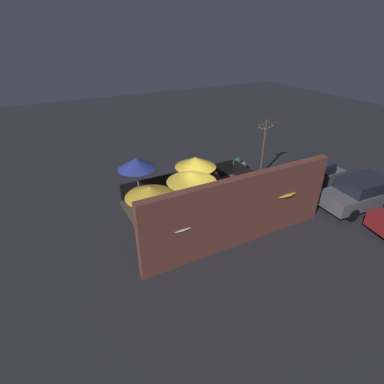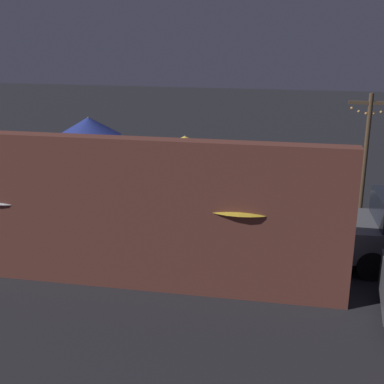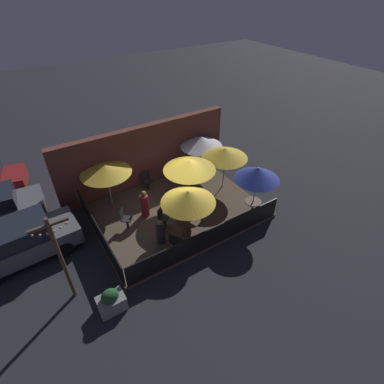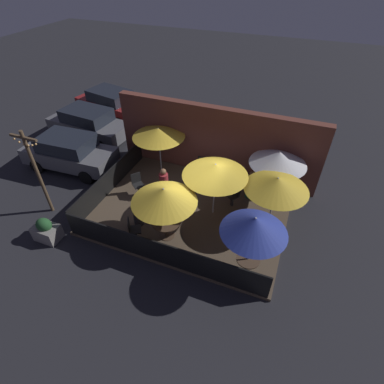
% 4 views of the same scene
% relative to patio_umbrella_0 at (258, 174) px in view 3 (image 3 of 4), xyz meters
% --- Properties ---
extents(ground_plane, '(60.00, 60.00, 0.00)m').
position_rel_patio_umbrella_0_xyz_m(ground_plane, '(-2.66, 2.04, -2.29)').
color(ground_plane, '#26262B').
extents(patio_deck, '(7.13, 5.30, 0.12)m').
position_rel_patio_umbrella_0_xyz_m(patio_deck, '(-2.66, 2.04, -2.23)').
color(patio_deck, brown).
rests_on(patio_deck, ground_plane).
extents(building_wall, '(8.73, 0.36, 3.12)m').
position_rel_patio_umbrella_0_xyz_m(building_wall, '(-2.66, 4.93, -0.73)').
color(building_wall, brown).
rests_on(building_wall, ground_plane).
extents(fence_front, '(6.93, 0.05, 0.95)m').
position_rel_patio_umbrella_0_xyz_m(fence_front, '(-2.66, -0.56, -1.70)').
color(fence_front, black).
rests_on(fence_front, patio_deck).
extents(fence_side_left, '(0.05, 5.10, 0.95)m').
position_rel_patio_umbrella_0_xyz_m(fence_side_left, '(-6.18, 2.04, -1.70)').
color(fence_side_left, black).
rests_on(fence_side_left, patio_deck).
extents(patio_umbrella_0, '(1.86, 1.86, 2.44)m').
position_rel_patio_umbrella_0_xyz_m(patio_umbrella_0, '(0.00, 0.00, 0.00)').
color(patio_umbrella_0, '#B2B2B7').
rests_on(patio_umbrella_0, patio_deck).
extents(patio_umbrella_1, '(2.13, 2.13, 2.12)m').
position_rel_patio_umbrella_0_xyz_m(patio_umbrella_1, '(-2.95, 0.55, -0.31)').
color(patio_umbrella_1, '#B2B2B7').
rests_on(patio_umbrella_1, patio_deck).
extents(patio_umbrella_2, '(2.15, 2.15, 2.06)m').
position_rel_patio_umbrella_0_xyz_m(patio_umbrella_2, '(0.06, 4.10, -0.37)').
color(patio_umbrella_2, '#B2B2B7').
rests_on(patio_umbrella_2, patio_deck).
extents(patio_umbrella_3, '(2.16, 2.16, 2.11)m').
position_rel_patio_umbrella_0_xyz_m(patio_umbrella_3, '(0.25, 2.42, -0.30)').
color(patio_umbrella_3, '#B2B2B7').
rests_on(patio_umbrella_3, patio_deck).
extents(patio_umbrella_4, '(2.30, 2.30, 2.23)m').
position_rel_patio_umbrella_0_xyz_m(patio_umbrella_4, '(-1.82, 2.25, -0.17)').
color(patio_umbrella_4, '#B2B2B7').
rests_on(patio_umbrella_4, patio_deck).
extents(patio_umbrella_5, '(2.23, 2.23, 2.06)m').
position_rel_patio_umbrella_0_xyz_m(patio_umbrella_5, '(-4.92, 4.12, -0.31)').
color(patio_umbrella_5, '#B2B2B7').
rests_on(patio_umbrella_5, patio_deck).
extents(dining_table_0, '(0.71, 0.71, 0.75)m').
position_rel_patio_umbrella_0_xyz_m(dining_table_0, '(0.00, 0.00, -1.59)').
color(dining_table_0, '#4C3828').
rests_on(dining_table_0, patio_deck).
extents(dining_table_1, '(0.99, 0.99, 0.71)m').
position_rel_patio_umbrella_0_xyz_m(dining_table_1, '(-2.95, 0.55, -1.60)').
color(dining_table_1, '#4C3828').
rests_on(dining_table_1, patio_deck).
extents(patio_chair_0, '(0.55, 0.55, 0.94)m').
position_rel_patio_umbrella_0_xyz_m(patio_chair_0, '(-3.92, -0.03, -1.66)').
color(patio_chair_0, black).
rests_on(patio_chair_0, patio_deck).
extents(patio_chair_1, '(0.56, 0.56, 0.91)m').
position_rel_patio_umbrella_0_xyz_m(patio_chair_1, '(-3.63, 1.48, -1.68)').
color(patio_chair_1, black).
rests_on(patio_chair_1, patio_deck).
extents(patio_chair_2, '(0.41, 0.41, 0.96)m').
position_rel_patio_umbrella_0_xyz_m(patio_chair_2, '(-3.03, 4.23, -1.64)').
color(patio_chair_2, black).
rests_on(patio_chair_2, patio_deck).
extents(patio_chair_3, '(0.56, 0.56, 0.96)m').
position_rel_patio_umbrella_0_xyz_m(patio_chair_3, '(-5.00, 2.20, -1.64)').
color(patio_chair_3, black).
rests_on(patio_chair_3, patio_deck).
extents(patio_chair_4, '(0.56, 0.56, 0.94)m').
position_rel_patio_umbrella_0_xyz_m(patio_chair_4, '(-1.22, 2.96, -1.66)').
color(patio_chair_4, black).
rests_on(patio_chair_4, patio_deck).
extents(patron_0, '(0.44, 0.44, 1.11)m').
position_rel_patio_umbrella_0_xyz_m(patron_0, '(-4.14, 0.70, -1.68)').
color(patron_0, '#333338').
rests_on(patron_0, patio_deck).
extents(patron_1, '(0.43, 0.43, 1.22)m').
position_rel_patio_umbrella_0_xyz_m(patron_1, '(-0.75, 3.70, -1.62)').
color(patron_1, '#236642').
rests_on(patron_1, patio_deck).
extents(patron_2, '(0.50, 0.50, 1.31)m').
position_rel_patio_umbrella_0_xyz_m(patron_2, '(-3.96, 2.50, -1.58)').
color(patron_2, maroon).
rests_on(patron_2, patio_deck).
extents(planter_box, '(0.87, 0.61, 0.92)m').
position_rel_patio_umbrella_0_xyz_m(planter_box, '(-6.83, -1.00, -1.89)').
color(planter_box, gray).
rests_on(planter_box, ground_plane).
extents(light_post, '(1.10, 0.12, 3.47)m').
position_rel_patio_umbrella_0_xyz_m(light_post, '(-7.73, 0.19, -0.34)').
color(light_post, brown).
rests_on(light_post, ground_plane).
extents(parked_car_0, '(4.20, 1.96, 1.62)m').
position_rel_patio_umbrella_0_xyz_m(parked_car_0, '(-8.84, 2.87, -1.45)').
color(parked_car_0, '#5B5B60').
rests_on(parked_car_0, ground_plane).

